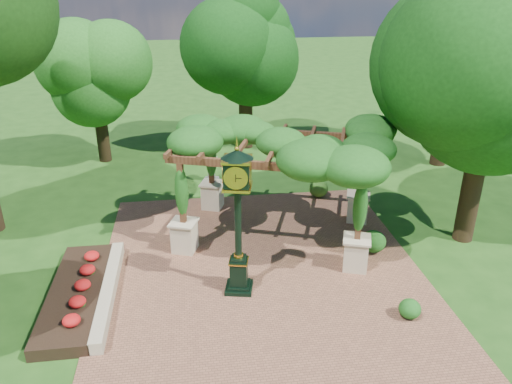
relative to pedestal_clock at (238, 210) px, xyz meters
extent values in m
plane|color=#1E4714|center=(0.81, -0.31, -2.68)|extent=(120.00, 120.00, 0.00)
cube|color=brown|center=(0.81, 0.69, -2.66)|extent=(10.00, 12.00, 0.04)
cube|color=#C6B793|center=(-3.79, 0.19, -2.48)|extent=(0.35, 5.00, 0.40)
cube|color=red|center=(-4.69, 0.19, -2.50)|extent=(1.50, 5.00, 0.36)
cube|color=black|center=(0.00, 0.00, -2.58)|extent=(0.93, 0.93, 0.12)
cube|color=black|center=(0.00, 0.00, -2.05)|extent=(0.58, 0.58, 0.88)
cube|color=gold|center=(0.00, 0.00, -1.66)|extent=(0.65, 0.65, 0.04)
cylinder|color=black|center=(0.00, 0.00, -0.39)|extent=(0.23, 0.23, 2.26)
cube|color=black|center=(0.00, 0.00, 1.08)|extent=(0.82, 0.82, 0.69)
cylinder|color=beige|center=(-0.07, -0.34, 1.08)|extent=(0.58, 0.15, 0.59)
cone|color=black|center=(0.00, 0.00, 1.62)|extent=(1.05, 1.05, 0.25)
sphere|color=gold|center=(0.00, 0.00, 1.77)|extent=(0.14, 0.14, 0.14)
cube|color=beige|center=(-1.57, 2.54, -2.13)|extent=(0.94, 0.94, 1.02)
cube|color=#58341E|center=(-1.57, 2.54, -0.52)|extent=(0.23, 0.23, 2.10)
cube|color=beige|center=(3.78, 0.67, -2.13)|extent=(0.94, 0.94, 1.02)
cube|color=#58341E|center=(3.78, 0.67, -0.52)|extent=(0.23, 0.23, 2.10)
cube|color=beige|center=(-0.46, 5.75, -2.13)|extent=(0.94, 0.94, 1.02)
cube|color=#58341E|center=(-0.46, 5.75, -0.52)|extent=(0.23, 0.23, 2.10)
cube|color=beige|center=(4.90, 3.89, -2.13)|extent=(0.94, 0.94, 1.02)
cube|color=#58341E|center=(4.90, 3.89, -0.52)|extent=(0.23, 0.23, 2.10)
cube|color=#58341E|center=(1.11, 1.60, 0.62)|extent=(6.26, 2.31, 0.25)
cube|color=#58341E|center=(2.22, 4.82, 0.62)|extent=(6.26, 2.31, 0.25)
ellipsoid|color=#1C5217|center=(1.66, 3.21, 0.93)|extent=(7.55, 6.01, 1.13)
cube|color=gray|center=(-0.35, 8.57, -2.63)|extent=(0.72, 0.72, 0.11)
cylinder|color=gray|center=(-0.35, 8.57, -2.11)|extent=(0.37, 0.37, 1.03)
cylinder|color=gray|center=(-0.35, 8.57, -1.57)|extent=(0.68, 0.68, 0.06)
ellipsoid|color=#1C5718|center=(4.47, -1.92, -2.37)|extent=(0.66, 0.66, 0.54)
ellipsoid|color=#1E5818|center=(4.71, 1.58, -2.27)|extent=(1.03, 1.03, 0.75)
ellipsoid|color=#30601B|center=(4.00, 6.20, -2.28)|extent=(1.00, 1.00, 0.72)
cylinder|color=black|center=(-5.48, 12.00, -1.42)|extent=(0.60, 0.60, 2.53)
ellipsoid|color=#215B1A|center=(-5.48, 12.00, 1.84)|extent=(3.76, 3.76, 3.99)
cylinder|color=#352215|center=(1.76, 13.19, -1.05)|extent=(0.72, 0.72, 3.27)
ellipsoid|color=#0F3A0E|center=(1.76, 13.19, 3.16)|extent=(4.31, 4.31, 5.16)
cylinder|color=black|center=(10.82, 9.29, -0.70)|extent=(0.74, 0.74, 3.96)
ellipsoid|color=#285719|center=(10.82, 9.29, 4.41)|extent=(5.12, 5.12, 6.26)
cylinder|color=#392616|center=(8.20, 2.06, -1.24)|extent=(0.67, 0.67, 2.88)
ellipsoid|color=#134210|center=(8.20, 2.06, 2.48)|extent=(5.20, 5.20, 4.55)
camera|label=1|loc=(-1.18, -12.35, 6.05)|focal=35.00mm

